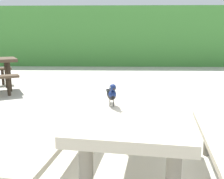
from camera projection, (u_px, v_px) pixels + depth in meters
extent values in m
cube|color=#428438|center=(123.00, 36.00, 11.39)|extent=(28.00, 1.93, 2.36)
cube|color=#B2A893|center=(138.00, 104.00, 2.25)|extent=(1.01, 1.89, 0.07)
cylinder|color=slate|center=(119.00, 119.00, 3.04)|extent=(0.09, 0.09, 0.67)
cylinder|color=slate|center=(166.00, 121.00, 2.96)|extent=(0.09, 0.09, 0.67)
cube|color=#B2A893|center=(60.00, 132.00, 2.42)|extent=(0.52, 1.73, 0.05)
cylinder|color=slate|center=(81.00, 130.00, 3.09)|extent=(0.07, 0.07, 0.39)
cube|color=#B2A893|center=(223.00, 142.00, 2.19)|extent=(0.52, 1.73, 0.05)
cylinder|color=slate|center=(207.00, 138.00, 2.85)|extent=(0.07, 0.07, 0.39)
ellipsoid|color=black|center=(111.00, 94.00, 2.03)|extent=(0.10, 0.16, 0.09)
ellipsoid|color=navy|center=(112.00, 94.00, 1.99)|extent=(0.07, 0.08, 0.06)
sphere|color=navy|center=(113.00, 87.00, 1.96)|extent=(0.05, 0.05, 0.05)
sphere|color=#EAE08C|center=(116.00, 87.00, 1.95)|extent=(0.01, 0.01, 0.01)
sphere|color=#EAE08C|center=(110.00, 87.00, 1.94)|extent=(0.01, 0.01, 0.01)
cone|color=black|center=(114.00, 89.00, 1.92)|extent=(0.02, 0.03, 0.02)
cube|color=black|center=(109.00, 92.00, 2.15)|extent=(0.05, 0.10, 0.04)
cylinder|color=#47423D|center=(113.00, 103.00, 2.04)|extent=(0.01, 0.01, 0.05)
cylinder|color=#47423D|center=(110.00, 103.00, 2.04)|extent=(0.01, 0.01, 0.05)
cylinder|color=#2E241A|center=(9.00, 77.00, 6.01)|extent=(0.09, 0.09, 0.67)
cylinder|color=#2E241A|center=(7.00, 74.00, 6.48)|extent=(0.09, 0.09, 0.67)
cylinder|color=#2E241A|center=(9.00, 87.00, 5.63)|extent=(0.07, 0.07, 0.39)
cylinder|color=#2E241A|center=(3.00, 77.00, 6.86)|extent=(0.07, 0.07, 0.39)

